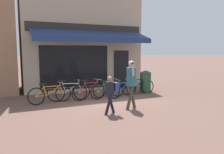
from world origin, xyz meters
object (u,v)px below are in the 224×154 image
bicycle_red (90,90)px  pedestrian_child (111,91)px  bicycle_orange (50,94)px  pedestrian_adult (131,79)px  bicycle_blue (123,89)px  litter_bin (145,82)px  bicycle_silver (69,91)px  bicycle_black (138,86)px  bicycle_green (108,90)px

bicycle_red → pedestrian_child: size_ratio=1.34×
bicycle_orange → pedestrian_adult: (2.54, -2.05, 0.71)m
bicycle_orange → pedestrian_adult: 3.34m
bicycle_blue → bicycle_red: bearing=155.9°
bicycle_red → pedestrian_adult: size_ratio=0.97×
litter_bin → bicycle_orange: bearing=-176.7°
bicycle_orange → bicycle_silver: 0.80m
bicycle_blue → bicycle_black: bicycle_black is taller
bicycle_red → bicycle_black: (2.48, 0.13, -0.01)m
bicycle_red → bicycle_blue: (1.55, -0.14, -0.03)m
bicycle_orange → bicycle_blue: bearing=-13.2°
bicycle_silver → pedestrian_adult: size_ratio=1.03×
bicycle_black → bicycle_silver: bearing=-175.3°
pedestrian_child → litter_bin: bearing=-137.7°
bicycle_green → litter_bin: litter_bin is taller
bicycle_orange → bicycle_red: 1.66m
bicycle_blue → pedestrian_adult: (-0.67, -1.92, 0.72)m
bicycle_green → bicycle_blue: 0.72m
pedestrian_adult → bicycle_orange: bearing=-47.5°
bicycle_orange → litter_bin: bearing=-7.4°
bicycle_green → litter_bin: (2.19, 0.37, 0.19)m
bicycle_red → bicycle_blue: bearing=-18.0°
pedestrian_child → bicycle_blue: bearing=-124.2°
bicycle_black → litter_bin: (0.54, 0.15, 0.18)m
bicycle_blue → pedestrian_adult: pedestrian_adult is taller
bicycle_silver → bicycle_green: bicycle_silver is taller
pedestrian_child → litter_bin: size_ratio=1.14×
bicycle_green → bicycle_black: size_ratio=1.02×
litter_bin → bicycle_green: bearing=-170.4°
litter_bin → bicycle_blue: bearing=-164.5°
bicycle_red → bicycle_orange: bearing=167.1°
bicycle_orange → bicycle_silver: bearing=-2.6°
bicycle_red → bicycle_green: 0.84m
bicycle_orange → pedestrian_adult: size_ratio=1.01×
bicycle_green → bicycle_red: bearing=164.5°
bicycle_orange → bicycle_silver: size_ratio=0.98×
pedestrian_adult → litter_bin: 3.20m
bicycle_blue → pedestrian_child: pedestrian_child is taller
litter_bin → pedestrian_adult: bearing=-132.7°
bicycle_silver → bicycle_blue: size_ratio=1.06×
bicycle_red → litter_bin: litter_bin is taller
bicycle_blue → bicycle_black: size_ratio=0.98×
bicycle_green → bicycle_black: bearing=-0.9°
bicycle_silver → bicycle_black: 3.36m
bicycle_red → bicycle_silver: bearing=159.8°
bicycle_silver → bicycle_green: bearing=-3.0°
bicycle_blue → bicycle_green: bearing=158.0°
bicycle_red → litter_bin: 3.04m
pedestrian_adult → pedestrian_child: (-0.95, -0.30, -0.30)m
bicycle_silver → bicycle_green: size_ratio=1.01×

